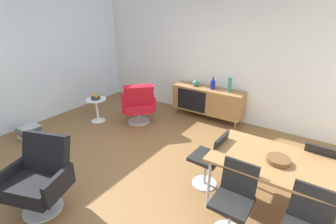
{
  "coord_description": "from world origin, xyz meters",
  "views": [
    {
      "loc": [
        2.03,
        -2.45,
        2.36
      ],
      "look_at": [
        0.1,
        0.39,
        0.88
      ],
      "focal_mm": 25.9,
      "sensor_mm": 36.0,
      "label": 1
    }
  ],
  "objects_px": {
    "vase_ceramic_small": "(196,83)",
    "lounge_chair_red": "(138,103)",
    "dining_table": "(283,166)",
    "dining_chair_near_window": "(210,158)",
    "dining_chair_front_left": "(234,198)",
    "vase_sculptural_dark": "(213,85)",
    "wooden_bowl_on_table": "(278,160)",
    "dining_chair_back_right": "(317,168)",
    "sideboard": "(207,100)",
    "fruit_bowl": "(96,97)",
    "vase_cobalt": "(230,85)",
    "armchair_black_shell": "(40,176)",
    "magazine_stack": "(29,132)",
    "side_table_round": "(97,107)"
  },
  "relations": [
    {
      "from": "dining_table",
      "to": "wooden_bowl_on_table",
      "type": "xyz_separation_m",
      "value": [
        -0.05,
        -0.03,
        0.07
      ]
    },
    {
      "from": "vase_ceramic_small",
      "to": "side_table_round",
      "type": "xyz_separation_m",
      "value": [
        -1.65,
        -1.51,
        -0.46
      ]
    },
    {
      "from": "vase_ceramic_small",
      "to": "lounge_chair_red",
      "type": "bearing_deg",
      "value": -126.54
    },
    {
      "from": "dining_table",
      "to": "sideboard",
      "type": "bearing_deg",
      "value": 132.66
    },
    {
      "from": "wooden_bowl_on_table",
      "to": "dining_chair_front_left",
      "type": "relative_size",
      "value": 0.3
    },
    {
      "from": "wooden_bowl_on_table",
      "to": "dining_chair_front_left",
      "type": "xyz_separation_m",
      "value": [
        -0.3,
        -0.52,
        -0.3
      ]
    },
    {
      "from": "dining_table",
      "to": "dining_chair_front_left",
      "type": "relative_size",
      "value": 1.87
    },
    {
      "from": "dining_table",
      "to": "dining_chair_front_left",
      "type": "xyz_separation_m",
      "value": [
        -0.35,
        -0.56,
        -0.23
      ]
    },
    {
      "from": "lounge_chair_red",
      "to": "magazine_stack",
      "type": "height_order",
      "value": "lounge_chair_red"
    },
    {
      "from": "dining_chair_front_left",
      "to": "magazine_stack",
      "type": "relative_size",
      "value": 2.14
    },
    {
      "from": "dining_chair_front_left",
      "to": "fruit_bowl",
      "type": "bearing_deg",
      "value": 162.06
    },
    {
      "from": "side_table_round",
      "to": "armchair_black_shell",
      "type": "bearing_deg",
      "value": -55.61
    },
    {
      "from": "dining_table",
      "to": "lounge_chair_red",
      "type": "relative_size",
      "value": 1.69
    },
    {
      "from": "wooden_bowl_on_table",
      "to": "lounge_chair_red",
      "type": "height_order",
      "value": "lounge_chair_red"
    },
    {
      "from": "wooden_bowl_on_table",
      "to": "side_table_round",
      "type": "relative_size",
      "value": 0.5
    },
    {
      "from": "dining_chair_near_window",
      "to": "side_table_round",
      "type": "bearing_deg",
      "value": 168.85
    },
    {
      "from": "vase_sculptural_dark",
      "to": "magazine_stack",
      "type": "relative_size",
      "value": 0.68
    },
    {
      "from": "vase_ceramic_small",
      "to": "lounge_chair_red",
      "type": "relative_size",
      "value": 0.16
    },
    {
      "from": "vase_cobalt",
      "to": "dining_chair_back_right",
      "type": "relative_size",
      "value": 0.37
    },
    {
      "from": "vase_cobalt",
      "to": "dining_chair_front_left",
      "type": "bearing_deg",
      "value": -67.31
    },
    {
      "from": "vase_sculptural_dark",
      "to": "dining_chair_front_left",
      "type": "height_order",
      "value": "vase_sculptural_dark"
    },
    {
      "from": "magazine_stack",
      "to": "lounge_chair_red",
      "type": "bearing_deg",
      "value": 51.59
    },
    {
      "from": "vase_cobalt",
      "to": "vase_sculptural_dark",
      "type": "relative_size",
      "value": 1.17
    },
    {
      "from": "wooden_bowl_on_table",
      "to": "lounge_chair_red",
      "type": "distance_m",
      "value": 3.2
    },
    {
      "from": "dining_chair_back_right",
      "to": "dining_chair_near_window",
      "type": "distance_m",
      "value": 1.36
    },
    {
      "from": "vase_cobalt",
      "to": "lounge_chair_red",
      "type": "height_order",
      "value": "vase_cobalt"
    },
    {
      "from": "sideboard",
      "to": "armchair_black_shell",
      "type": "distance_m",
      "value": 3.67
    },
    {
      "from": "armchair_black_shell",
      "to": "sideboard",
      "type": "bearing_deg",
      "value": 81.95
    },
    {
      "from": "vase_sculptural_dark",
      "to": "wooden_bowl_on_table",
      "type": "xyz_separation_m",
      "value": [
        1.79,
        -2.14,
        -0.05
      ]
    },
    {
      "from": "vase_ceramic_small",
      "to": "vase_cobalt",
      "type": "bearing_deg",
      "value": 0.0
    },
    {
      "from": "wooden_bowl_on_table",
      "to": "dining_chair_back_right",
      "type": "xyz_separation_m",
      "value": [
        0.4,
        0.59,
        -0.3
      ]
    },
    {
      "from": "vase_ceramic_small",
      "to": "fruit_bowl",
      "type": "bearing_deg",
      "value": -137.45
    },
    {
      "from": "dining_chair_front_left",
      "to": "dining_chair_near_window",
      "type": "relative_size",
      "value": 1.0
    },
    {
      "from": "side_table_round",
      "to": "magazine_stack",
      "type": "relative_size",
      "value": 1.3
    },
    {
      "from": "dining_chair_front_left",
      "to": "fruit_bowl",
      "type": "distance_m",
      "value": 3.74
    },
    {
      "from": "wooden_bowl_on_table",
      "to": "armchair_black_shell",
      "type": "xyz_separation_m",
      "value": [
        -2.4,
        -1.5,
        -0.3
      ]
    },
    {
      "from": "sideboard",
      "to": "lounge_chair_red",
      "type": "bearing_deg",
      "value": -136.04
    },
    {
      "from": "dining_table",
      "to": "armchair_black_shell",
      "type": "height_order",
      "value": "armchair_black_shell"
    },
    {
      "from": "vase_sculptural_dark",
      "to": "lounge_chair_red",
      "type": "xyz_separation_m",
      "value": [
        -1.22,
        -1.08,
        -0.35
      ]
    },
    {
      "from": "dining_chair_back_right",
      "to": "magazine_stack",
      "type": "relative_size",
      "value": 2.14
    },
    {
      "from": "lounge_chair_red",
      "to": "magazine_stack",
      "type": "relative_size",
      "value": 2.36
    },
    {
      "from": "vase_sculptural_dark",
      "to": "dining_table",
      "type": "relative_size",
      "value": 0.17
    },
    {
      "from": "vase_sculptural_dark",
      "to": "magazine_stack",
      "type": "xyz_separation_m",
      "value": [
        -2.58,
        -2.8,
        -0.7
      ]
    },
    {
      "from": "sideboard",
      "to": "armchair_black_shell",
      "type": "height_order",
      "value": "armchair_black_shell"
    },
    {
      "from": "vase_cobalt",
      "to": "side_table_round",
      "type": "height_order",
      "value": "vase_cobalt"
    },
    {
      "from": "dining_table",
      "to": "magazine_stack",
      "type": "relative_size",
      "value": 4.0
    },
    {
      "from": "dining_table",
      "to": "dining_chair_near_window",
      "type": "distance_m",
      "value": 0.92
    },
    {
      "from": "vase_ceramic_small",
      "to": "side_table_round",
      "type": "bearing_deg",
      "value": -137.45
    },
    {
      "from": "dining_chair_back_right",
      "to": "armchair_black_shell",
      "type": "relative_size",
      "value": 0.9
    },
    {
      "from": "vase_ceramic_small",
      "to": "side_table_round",
      "type": "distance_m",
      "value": 2.28
    }
  ]
}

